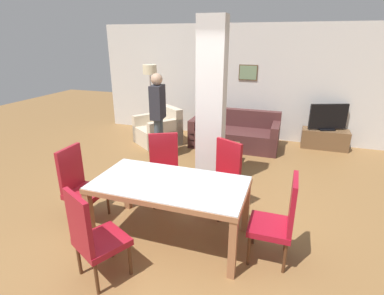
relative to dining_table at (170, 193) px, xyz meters
The scene contains 17 objects.
ground_plane 0.62m from the dining_table, ahead, with size 18.00×18.00×0.00m, color olive.
back_wall 4.47m from the dining_table, 89.99° to the left, with size 7.20×0.09×2.70m.
divider_pillar 1.68m from the dining_table, 86.79° to the left, with size 0.42×0.29×2.70m.
dining_table is the anchor object (origin of this frame).
dining_chair_head_left 1.32m from the dining_table, behind, with size 0.46×0.46×1.04m.
dining_chair_far_right 0.97m from the dining_table, 61.87° to the left, with size 0.62×0.62×1.04m.
dining_chair_near_left 1.01m from the dining_table, 116.61° to the right, with size 0.62×0.62×1.04m.
dining_chair_far_left 0.98m from the dining_table, 117.70° to the left, with size 0.62×0.62×1.04m.
dining_chair_head_right 1.29m from the dining_table, ahead, with size 0.46×0.46×1.04m.
sofa 3.61m from the dining_table, 88.46° to the left, with size 1.96×0.88×0.81m.
armchair 3.62m from the dining_table, 116.93° to the left, with size 1.25×1.23×0.86m.
coffee_table 2.56m from the dining_table, 87.99° to the left, with size 0.56×0.47×0.40m.
bottle 2.50m from the dining_table, 88.58° to the left, with size 0.07×0.07×0.26m.
tv_stand 4.63m from the dining_table, 63.47° to the left, with size 1.00×0.40×0.43m.
tv_screen 4.62m from the dining_table, 63.47° to the left, with size 0.80×0.35×0.59m.
floor_lamp 4.33m from the dining_table, 118.93° to the left, with size 0.33×0.33×1.77m.
standing_person 2.73m from the dining_table, 117.65° to the left, with size 0.26×0.40×1.74m.
Camera 1 is at (1.28, -2.94, 2.39)m, focal length 28.00 mm.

